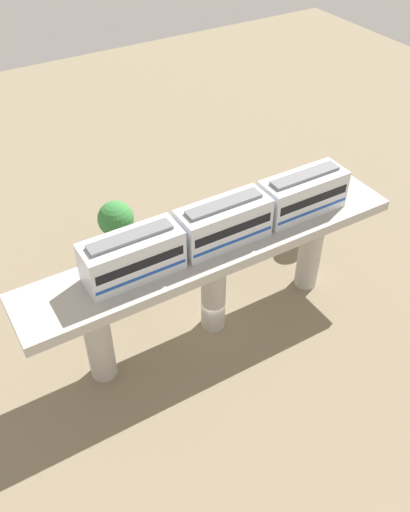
{
  "coord_description": "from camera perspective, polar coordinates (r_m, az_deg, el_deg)",
  "views": [
    {
      "loc": [
        -25.58,
        16.0,
        33.07
      ],
      "look_at": [
        2.5,
        -0.75,
        5.02
      ],
      "focal_mm": 38.79,
      "sensor_mm": 36.0,
      "label": 1
    }
  ],
  "objects": [
    {
      "name": "parked_car_orange",
      "position": [
        51.8,
        -2.01,
        1.98
      ],
      "size": [
        1.81,
        4.2,
        1.76
      ],
      "rotation": [
        0.0,
        0.0,
        0.0
      ],
      "color": "orange",
      "rests_on": "ground"
    },
    {
      "name": "ground_plane",
      "position": [
        44.76,
        0.82,
        -7.01
      ],
      "size": [
        120.0,
        120.0,
        0.0
      ],
      "primitive_type": "plane",
      "color": "#84755B"
    },
    {
      "name": "train",
      "position": [
        38.36,
        1.92,
        3.45
      ],
      "size": [
        2.64,
        20.5,
        3.24
      ],
      "color": "silver",
      "rests_on": "viaduct"
    },
    {
      "name": "tree_near_viaduct",
      "position": [
        50.8,
        -9.19,
        3.8
      ],
      "size": [
        3.31,
        3.31,
        4.72
      ],
      "color": "brown",
      "rests_on": "ground"
    },
    {
      "name": "viaduct",
      "position": [
        40.35,
        0.91,
        -0.99
      ],
      "size": [
        5.2,
        28.85,
        8.37
      ],
      "color": "#B7B2AA",
      "rests_on": "ground"
    },
    {
      "name": "parked_car_red",
      "position": [
        47.57,
        -8.09,
        -2.69
      ],
      "size": [
        2.24,
        4.37,
        1.76
      ],
      "rotation": [
        0.0,
        0.0,
        -0.11
      ],
      "color": "red",
      "rests_on": "ground"
    },
    {
      "name": "tree_mid_lot",
      "position": [
        51.53,
        10.34,
        4.14
      ],
      "size": [
        2.42,
        2.42,
        4.22
      ],
      "color": "brown",
      "rests_on": "ground"
    },
    {
      "name": "parked_car_white",
      "position": [
        51.2,
        4.98,
        1.29
      ],
      "size": [
        2.76,
        4.51,
        1.76
      ],
      "rotation": [
        0.0,
        0.0,
        -0.24
      ],
      "color": "white",
      "rests_on": "ground"
    }
  ]
}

